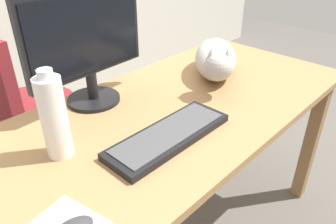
{
  "coord_description": "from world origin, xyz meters",
  "views": [
    {
      "loc": [
        -0.82,
        -0.71,
        1.35
      ],
      "look_at": [
        -0.15,
        -0.08,
        0.81
      ],
      "focal_mm": 34.71,
      "sensor_mm": 36.0,
      "label": 1
    }
  ],
  "objects_px": {
    "office_chair": "(29,129)",
    "monitor": "(87,44)",
    "keyboard": "(169,135)",
    "cat": "(216,59)",
    "water_bottle": "(54,117)"
  },
  "relations": [
    {
      "from": "cat",
      "to": "keyboard",
      "type": "bearing_deg",
      "value": -159.47
    },
    {
      "from": "cat",
      "to": "water_bottle",
      "type": "distance_m",
      "value": 0.77
    },
    {
      "from": "office_chair",
      "to": "monitor",
      "type": "bearing_deg",
      "value": -82.33
    },
    {
      "from": "office_chair",
      "to": "water_bottle",
      "type": "height_order",
      "value": "water_bottle"
    },
    {
      "from": "keyboard",
      "to": "water_bottle",
      "type": "distance_m",
      "value": 0.35
    },
    {
      "from": "keyboard",
      "to": "cat",
      "type": "relative_size",
      "value": 0.88
    },
    {
      "from": "office_chair",
      "to": "monitor",
      "type": "relative_size",
      "value": 1.96
    },
    {
      "from": "cat",
      "to": "water_bottle",
      "type": "xyz_separation_m",
      "value": [
        -0.77,
        -0.0,
        0.05
      ]
    },
    {
      "from": "keyboard",
      "to": "cat",
      "type": "xyz_separation_m",
      "value": [
        0.5,
        0.19,
        0.07
      ]
    },
    {
      "from": "keyboard",
      "to": "water_bottle",
      "type": "bearing_deg",
      "value": 146.65
    },
    {
      "from": "monitor",
      "to": "cat",
      "type": "height_order",
      "value": "monitor"
    },
    {
      "from": "monitor",
      "to": "cat",
      "type": "relative_size",
      "value": 0.96
    },
    {
      "from": "keyboard",
      "to": "office_chair",
      "type": "bearing_deg",
      "value": 95.33
    },
    {
      "from": "office_chair",
      "to": "cat",
      "type": "distance_m",
      "value": 1.03
    },
    {
      "from": "water_bottle",
      "to": "monitor",
      "type": "bearing_deg",
      "value": 37.58
    }
  ]
}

